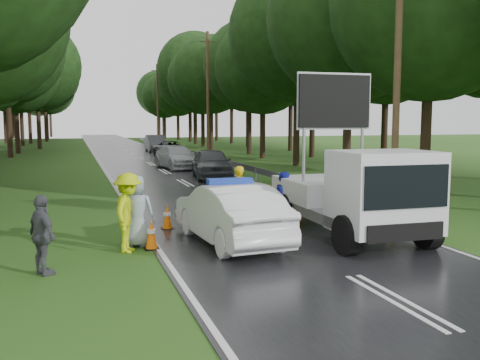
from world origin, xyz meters
name	(u,v)px	position (x,y,z in m)	size (l,w,h in m)	color
ground	(272,232)	(0.00, 0.00, 0.00)	(160.00, 160.00, 0.00)	#274E16
road	(140,158)	(0.00, 30.00, 0.01)	(7.00, 140.00, 0.02)	black
guardrail	(186,151)	(3.70, 29.67, 0.55)	(0.12, 60.06, 0.70)	gray
utility_pole_near	(398,61)	(5.20, 2.00, 5.06)	(1.40, 0.24, 10.00)	#4C3323
utility_pole_mid	(208,95)	(5.20, 28.00, 5.06)	(1.40, 0.24, 10.00)	#4C3323
utility_pole_far	(158,104)	(5.20, 54.00, 5.06)	(1.40, 0.24, 10.00)	#4C3323
police_sedan	(230,214)	(-1.52, -0.99, 0.76)	(1.99, 4.69, 1.66)	silver
work_truck	(357,194)	(1.80, -1.43, 1.18)	(2.56, 5.53, 4.37)	gray
barrier	(240,193)	(-0.13, 2.60, 0.75)	(2.39, 0.37, 0.99)	yellow
officer	(238,193)	(-0.37, 2.00, 0.85)	(0.62, 0.40, 1.69)	yellow
civilian	(285,198)	(0.80, 1.06, 0.78)	(0.76, 0.59, 1.57)	#1A24AF
bystander_left	(128,213)	(-4.04, -1.10, 0.94)	(1.22, 0.70, 1.89)	#B6D00B
bystander_mid	(42,235)	(-5.88, -2.50, 0.82)	(0.96, 0.40, 1.64)	#45464D
bystander_right	(136,211)	(-3.80, -0.62, 0.89)	(0.87, 0.56, 1.78)	#8697A1
queue_car_first	(212,163)	(1.84, 13.88, 0.80)	(1.89, 4.69, 1.60)	#3B3E42
queue_car_second	(177,157)	(1.18, 20.08, 0.72)	(2.02, 4.96, 1.44)	#A6A9AE
queue_car_third	(171,150)	(2.45, 29.56, 0.68)	(2.25, 4.88, 1.36)	black
queue_car_fourth	(156,143)	(2.60, 38.82, 0.81)	(1.71, 4.89, 1.61)	#43454B
cone_near_left	(151,235)	(-3.50, -1.00, 0.36)	(0.35, 0.35, 0.75)	black
cone_center	(238,222)	(-1.00, 0.00, 0.33)	(0.33, 0.33, 0.69)	black
cone_far	(231,198)	(0.04, 4.18, 0.35)	(0.34, 0.34, 0.73)	black
cone_left_mid	(167,217)	(-2.73, 1.25, 0.36)	(0.35, 0.35, 0.74)	black
cone_right	(302,193)	(2.90, 4.46, 0.38)	(0.37, 0.37, 0.77)	black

